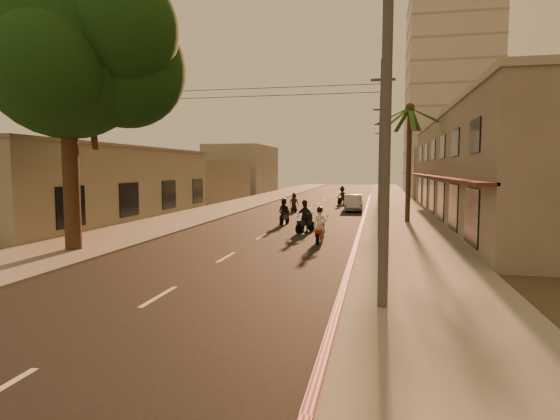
# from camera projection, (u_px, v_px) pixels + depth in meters

# --- Properties ---
(ground) EXTENTS (160.00, 160.00, 0.00)m
(ground) POSITION_uv_depth(u_px,v_px,m) (209.00, 268.00, 17.16)
(ground) COLOR #383023
(ground) RESTS_ON ground
(road) EXTENTS (10.00, 140.00, 0.02)m
(road) POSITION_uv_depth(u_px,v_px,m) (299.00, 215.00, 36.66)
(road) COLOR black
(road) RESTS_ON ground
(sidewalk_right) EXTENTS (5.00, 140.00, 0.12)m
(sidewalk_right) POSITION_uv_depth(u_px,v_px,m) (397.00, 216.00, 35.12)
(sidewalk_right) COLOR slate
(sidewalk_right) RESTS_ON ground
(sidewalk_left) EXTENTS (5.00, 140.00, 0.12)m
(sidewalk_left) POSITION_uv_depth(u_px,v_px,m) (208.00, 212.00, 38.18)
(sidewalk_left) COLOR slate
(sidewalk_left) RESTS_ON ground
(curb_stripe) EXTENTS (0.20, 60.00, 0.20)m
(curb_stripe) POSITION_uv_depth(u_px,v_px,m) (363.00, 222.00, 30.74)
(curb_stripe) COLOR #B51326
(curb_stripe) RESTS_ON ground
(shophouse_row) EXTENTS (8.80, 34.20, 7.30)m
(shophouse_row) POSITION_uv_depth(u_px,v_px,m) (498.00, 168.00, 31.54)
(shophouse_row) COLOR gray
(shophouse_row) RESTS_ON ground
(left_building) EXTENTS (8.20, 24.20, 5.20)m
(left_building) POSITION_uv_depth(u_px,v_px,m) (92.00, 183.00, 33.43)
(left_building) COLOR gray
(left_building) RESTS_ON ground
(distant_tower) EXTENTS (12.10, 12.10, 28.00)m
(distant_tower) POSITION_uv_depth(u_px,v_px,m) (450.00, 96.00, 67.25)
(distant_tower) COLOR #B7B5B2
(distant_tower) RESTS_ON ground
(broadleaf_tree) EXTENTS (9.60, 8.70, 12.10)m
(broadleaf_tree) POSITION_uv_depth(u_px,v_px,m) (77.00, 54.00, 19.85)
(broadleaf_tree) COLOR black
(broadleaf_tree) RESTS_ON ground
(palm_tree) EXTENTS (5.00, 5.00, 8.20)m
(palm_tree) POSITION_uv_depth(u_px,v_px,m) (410.00, 115.00, 30.49)
(palm_tree) COLOR black
(palm_tree) RESTS_ON ground
(utility_poles) EXTENTS (1.20, 48.26, 9.00)m
(utility_poles) POSITION_uv_depth(u_px,v_px,m) (381.00, 129.00, 34.82)
(utility_poles) COLOR #38383A
(utility_poles) RESTS_ON ground
(filler_right) EXTENTS (8.00, 14.00, 6.00)m
(filler_right) POSITION_uv_depth(u_px,v_px,m) (444.00, 174.00, 57.91)
(filler_right) COLOR gray
(filler_right) RESTS_ON ground
(filler_left_near) EXTENTS (8.00, 14.00, 4.40)m
(filler_left_near) POSITION_uv_depth(u_px,v_px,m) (197.00, 181.00, 52.97)
(filler_left_near) COLOR gray
(filler_left_near) RESTS_ON ground
(filler_left_far) EXTENTS (8.00, 14.00, 7.00)m
(filler_left_far) POSITION_uv_depth(u_px,v_px,m) (242.00, 169.00, 70.40)
(filler_left_far) COLOR gray
(filler_left_far) RESTS_ON ground
(scooter_red) EXTENTS (0.70, 1.83, 1.80)m
(scooter_red) POSITION_uv_depth(u_px,v_px,m) (320.00, 227.00, 22.75)
(scooter_red) COLOR black
(scooter_red) RESTS_ON ground
(scooter_mid_a) EXTENTS (0.94, 1.78, 1.75)m
(scooter_mid_a) POSITION_uv_depth(u_px,v_px,m) (284.00, 213.00, 30.06)
(scooter_mid_a) COLOR black
(scooter_mid_a) RESTS_ON ground
(scooter_mid_b) EXTENTS (1.36, 1.79, 1.88)m
(scooter_mid_b) POSITION_uv_depth(u_px,v_px,m) (305.00, 218.00, 26.43)
(scooter_mid_b) COLOR black
(scooter_mid_b) RESTS_ON ground
(scooter_far_a) EXTENTS (1.05, 1.63, 1.65)m
(scooter_far_a) POSITION_uv_depth(u_px,v_px,m) (294.00, 203.00, 38.72)
(scooter_far_a) COLOR black
(scooter_far_a) RESTS_ON ground
(scooter_far_b) EXTENTS (1.66, 1.77, 1.88)m
(scooter_far_b) POSITION_uv_depth(u_px,v_px,m) (342.00, 196.00, 47.35)
(scooter_far_b) COLOR black
(scooter_far_b) RESTS_ON ground
(parked_car) EXTENTS (2.17, 4.47, 1.39)m
(parked_car) POSITION_uv_depth(u_px,v_px,m) (353.00, 203.00, 39.89)
(parked_car) COLOR #A0A3A9
(parked_car) RESTS_ON ground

